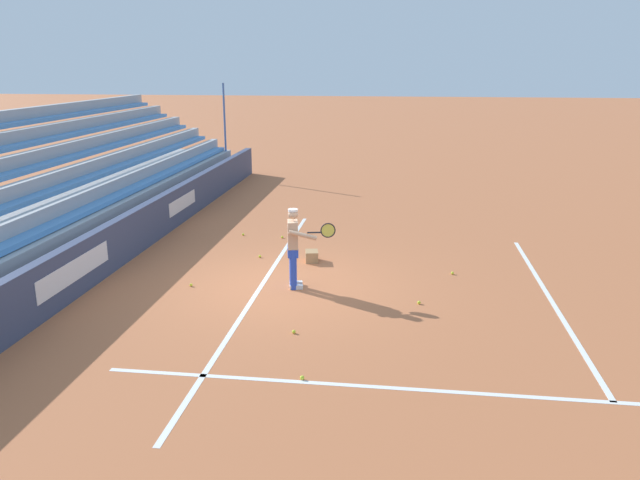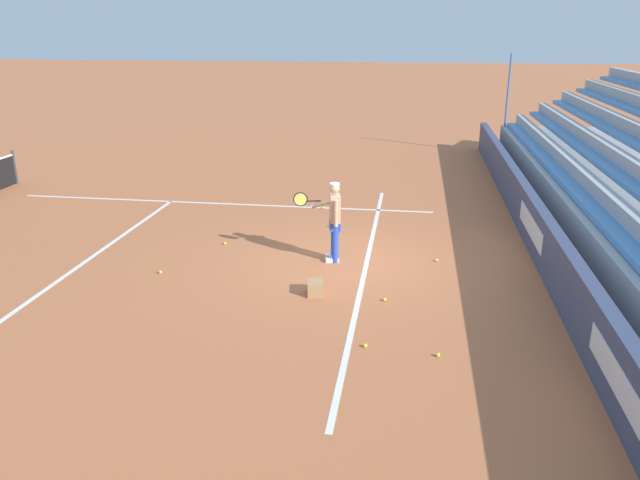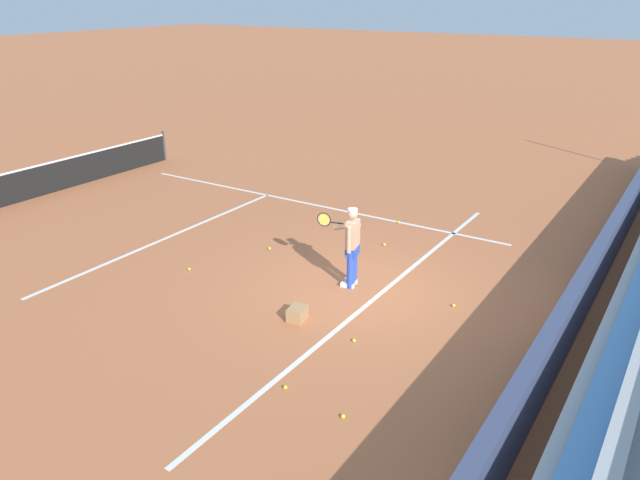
% 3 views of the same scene
% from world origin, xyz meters
% --- Properties ---
extents(ground_plane, '(160.00, 160.00, 0.00)m').
position_xyz_m(ground_plane, '(0.00, 0.00, 0.00)').
color(ground_plane, '#B7663D').
extents(court_baseline_white, '(12.00, 0.10, 0.01)m').
position_xyz_m(court_baseline_white, '(0.00, -0.50, 0.00)').
color(court_baseline_white, white).
rests_on(court_baseline_white, ground).
extents(court_sideline_white, '(0.10, 12.00, 0.01)m').
position_xyz_m(court_sideline_white, '(4.11, 4.00, 0.00)').
color(court_sideline_white, white).
rests_on(court_sideline_white, ground).
extents(court_service_line_white, '(8.22, 0.10, 0.01)m').
position_xyz_m(court_service_line_white, '(0.00, 5.50, 0.00)').
color(court_service_line_white, white).
rests_on(court_service_line_white, ground).
extents(back_wall_sponsor_board, '(27.60, 0.25, 1.10)m').
position_xyz_m(back_wall_sponsor_board, '(-0.00, -4.17, 0.55)').
color(back_wall_sponsor_board, '#384260').
rests_on(back_wall_sponsor_board, ground).
extents(tennis_player, '(0.59, 1.05, 1.71)m').
position_xyz_m(tennis_player, '(0.06, 0.23, 0.89)').
color(tennis_player, blue).
rests_on(tennis_player, ground).
extents(ball_box_cardboard, '(0.45, 0.37, 0.26)m').
position_xyz_m(ball_box_cardboard, '(-1.78, 0.33, 0.13)').
color(ball_box_cardboard, '#A87F51').
rests_on(ball_box_cardboard, ground).
extents(tennis_ball_by_box, '(0.07, 0.07, 0.07)m').
position_xyz_m(tennis_ball_by_box, '(-3.85, -1.90, 0.03)').
color(tennis_ball_by_box, '#CCE533').
rests_on(tennis_ball_by_box, ground).
extents(tennis_ball_toward_net, '(0.07, 0.07, 0.07)m').
position_xyz_m(tennis_ball_toward_net, '(4.03, 1.03, 0.03)').
color(tennis_ball_toward_net, '#CCE533').
rests_on(tennis_ball_toward_net, ground).
extents(tennis_ball_midcourt, '(0.07, 0.07, 0.07)m').
position_xyz_m(tennis_ball_midcourt, '(2.40, 0.62, 0.03)').
color(tennis_ball_midcourt, '#CCE533').
rests_on(tennis_ball_midcourt, ground).
extents(tennis_ball_on_baseline, '(0.07, 0.07, 0.07)m').
position_xyz_m(tennis_ball_on_baseline, '(0.30, -1.99, 0.03)').
color(tennis_ball_on_baseline, '#CCE533').
rests_on(tennis_ball_on_baseline, ground).
extents(tennis_ball_near_player, '(0.07, 0.07, 0.07)m').
position_xyz_m(tennis_ball_near_player, '(-1.91, -0.98, 0.03)').
color(tennis_ball_near_player, '#CCE533').
rests_on(tennis_ball_near_player, ground).
extents(tennis_ball_stray_back, '(0.07, 0.07, 0.07)m').
position_xyz_m(tennis_ball_stray_back, '(0.69, 2.84, 0.03)').
color(tennis_ball_stray_back, '#CCE533').
rests_on(tennis_ball_stray_back, ground).
extents(tennis_ball_far_right, '(0.07, 0.07, 0.07)m').
position_xyz_m(tennis_ball_far_right, '(-1.24, 3.63, 0.03)').
color(tennis_ball_far_right, '#CCE533').
rests_on(tennis_ball_far_right, ground).
extents(tennis_ball_far_left, '(0.07, 0.07, 0.07)m').
position_xyz_m(tennis_ball_far_left, '(-3.72, -0.77, 0.03)').
color(tennis_ball_far_left, '#CCE533').
rests_on(tennis_ball_far_left, ground).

